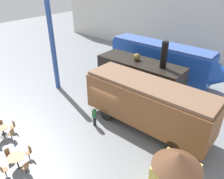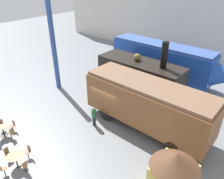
{
  "view_description": "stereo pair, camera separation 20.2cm",
  "coord_description": "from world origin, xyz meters",
  "px_view_note": "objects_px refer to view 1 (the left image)",
  "views": [
    {
      "loc": [
        9.2,
        -10.85,
        10.14
      ],
      "look_at": [
        -0.74,
        1.0,
        1.6
      ],
      "focal_mm": 35.0,
      "sensor_mm": 36.0,
      "label": 1
    },
    {
      "loc": [
        9.35,
        -10.71,
        10.14
      ],
      "look_at": [
        -0.74,
        1.0,
        1.6
      ],
      "focal_mm": 35.0,
      "sensor_mm": 36.0,
      "label": 2
    }
  ],
  "objects_px": {
    "cafe_table_near": "(16,159)",
    "cafe_table_mid": "(3,130)",
    "visitor_person": "(94,116)",
    "passenger_coach_wooden": "(148,102)",
    "cafe_chair_0": "(8,154)",
    "ticket_kiosk": "(175,174)",
    "streamlined_locomotive": "(166,60)",
    "steam_locomotive": "(140,74)"
  },
  "relations": [
    {
      "from": "steam_locomotive",
      "to": "visitor_person",
      "type": "bearing_deg",
      "value": -87.94
    },
    {
      "from": "cafe_chair_0",
      "to": "visitor_person",
      "type": "distance_m",
      "value": 5.97
    },
    {
      "from": "cafe_table_near",
      "to": "visitor_person",
      "type": "xyz_separation_m",
      "value": [
        0.74,
        5.67,
        0.23
      ]
    },
    {
      "from": "steam_locomotive",
      "to": "cafe_table_near",
      "type": "bearing_deg",
      "value": -92.55
    },
    {
      "from": "streamlined_locomotive",
      "to": "steam_locomotive",
      "type": "distance_m",
      "value": 4.2
    },
    {
      "from": "passenger_coach_wooden",
      "to": "cafe_table_near",
      "type": "bearing_deg",
      "value": -114.82
    },
    {
      "from": "cafe_chair_0",
      "to": "ticket_kiosk",
      "type": "xyz_separation_m",
      "value": [
        8.59,
        4.01,
        1.16
      ]
    },
    {
      "from": "cafe_table_near",
      "to": "cafe_table_mid",
      "type": "bearing_deg",
      "value": 166.6
    },
    {
      "from": "passenger_coach_wooden",
      "to": "cafe_table_mid",
      "type": "relative_size",
      "value": 11.98
    },
    {
      "from": "visitor_person",
      "to": "cafe_table_mid",
      "type": "bearing_deg",
      "value": -128.41
    },
    {
      "from": "steam_locomotive",
      "to": "visitor_person",
      "type": "height_order",
      "value": "steam_locomotive"
    },
    {
      "from": "steam_locomotive",
      "to": "cafe_table_mid",
      "type": "bearing_deg",
      "value": -108.48
    },
    {
      "from": "cafe_chair_0",
      "to": "ticket_kiosk",
      "type": "relative_size",
      "value": 0.29
    },
    {
      "from": "cafe_chair_0",
      "to": "passenger_coach_wooden",
      "type": "bearing_deg",
      "value": 55.6
    },
    {
      "from": "ticket_kiosk",
      "to": "steam_locomotive",
      "type": "bearing_deg",
      "value": 132.68
    },
    {
      "from": "cafe_table_near",
      "to": "ticket_kiosk",
      "type": "height_order",
      "value": "ticket_kiosk"
    },
    {
      "from": "streamlined_locomotive",
      "to": "cafe_table_mid",
      "type": "relative_size",
      "value": 16.51
    },
    {
      "from": "cafe_table_near",
      "to": "cafe_table_mid",
      "type": "distance_m",
      "value": 3.25
    },
    {
      "from": "cafe_table_mid",
      "to": "cafe_chair_0",
      "type": "height_order",
      "value": "cafe_chair_0"
    },
    {
      "from": "streamlined_locomotive",
      "to": "cafe_table_near",
      "type": "height_order",
      "value": "streamlined_locomotive"
    },
    {
      "from": "passenger_coach_wooden",
      "to": "cafe_chair_0",
      "type": "relative_size",
      "value": 10.53
    },
    {
      "from": "passenger_coach_wooden",
      "to": "ticket_kiosk",
      "type": "xyz_separation_m",
      "value": [
        4.05,
        -4.06,
        -0.41
      ]
    },
    {
      "from": "cafe_table_near",
      "to": "streamlined_locomotive",
      "type": "bearing_deg",
      "value": 86.59
    },
    {
      "from": "cafe_table_near",
      "to": "cafe_table_mid",
      "type": "relative_size",
      "value": 1.24
    },
    {
      "from": "visitor_person",
      "to": "ticket_kiosk",
      "type": "xyz_separation_m",
      "value": [
        7.01,
        -1.74,
        0.81
      ]
    },
    {
      "from": "visitor_person",
      "to": "ticket_kiosk",
      "type": "distance_m",
      "value": 7.26
    },
    {
      "from": "steam_locomotive",
      "to": "cafe_table_near",
      "type": "distance_m",
      "value": 11.86
    },
    {
      "from": "steam_locomotive",
      "to": "cafe_chair_0",
      "type": "xyz_separation_m",
      "value": [
        -1.37,
        -11.85,
        -1.46
      ]
    },
    {
      "from": "steam_locomotive",
      "to": "cafe_chair_0",
      "type": "bearing_deg",
      "value": -96.58
    },
    {
      "from": "visitor_person",
      "to": "streamlined_locomotive",
      "type": "bearing_deg",
      "value": 88.85
    },
    {
      "from": "streamlined_locomotive",
      "to": "cafe_table_near",
      "type": "distance_m",
      "value": 16.05
    },
    {
      "from": "cafe_table_near",
      "to": "visitor_person",
      "type": "bearing_deg",
      "value": 82.53
    },
    {
      "from": "steam_locomotive",
      "to": "visitor_person",
      "type": "relative_size",
      "value": 4.91
    },
    {
      "from": "streamlined_locomotive",
      "to": "steam_locomotive",
      "type": "height_order",
      "value": "steam_locomotive"
    },
    {
      "from": "cafe_table_mid",
      "to": "ticket_kiosk",
      "type": "distance_m",
      "value": 11.42
    },
    {
      "from": "passenger_coach_wooden",
      "to": "ticket_kiosk",
      "type": "relative_size",
      "value": 3.05
    },
    {
      "from": "steam_locomotive",
      "to": "ticket_kiosk",
      "type": "xyz_separation_m",
      "value": [
        7.23,
        -7.84,
        -0.3
      ]
    },
    {
      "from": "streamlined_locomotive",
      "to": "steam_locomotive",
      "type": "xyz_separation_m",
      "value": [
        -0.43,
        -4.18,
        -0.16
      ]
    },
    {
      "from": "streamlined_locomotive",
      "to": "cafe_table_mid",
      "type": "bearing_deg",
      "value": -105.13
    },
    {
      "from": "cafe_table_near",
      "to": "ticket_kiosk",
      "type": "distance_m",
      "value": 8.76
    },
    {
      "from": "streamlined_locomotive",
      "to": "visitor_person",
      "type": "bearing_deg",
      "value": -91.15
    },
    {
      "from": "steam_locomotive",
      "to": "streamlined_locomotive",
      "type": "bearing_deg",
      "value": 84.18
    }
  ]
}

